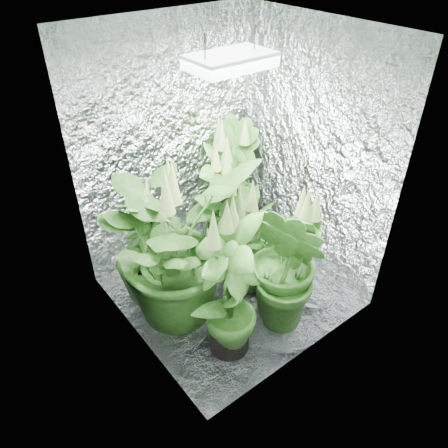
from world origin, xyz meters
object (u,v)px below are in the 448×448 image
plant_f (230,289)px  plant_c (230,185)px  plant_e (250,239)px  plant_b (223,206)px  grow_lamp (231,61)px  circulation_fan (265,236)px  plant_d (149,250)px  plant_g (288,265)px  plant_a (175,245)px

plant_f → plant_c: bearing=51.2°
plant_e → plant_b: bearing=81.9°
grow_lamp → plant_f: grow_lamp is taller
circulation_fan → grow_lamp: bearing=-136.6°
plant_d → plant_f: 0.78m
plant_c → plant_g: 1.14m
plant_b → plant_e: plant_b is taller
plant_c → plant_e: bearing=-115.1°
plant_e → plant_g: size_ratio=0.90×
plant_e → circulation_fan: bearing=32.0°
plant_c → plant_f: (-0.83, -1.03, 0.01)m
plant_c → plant_b: bearing=-139.9°
plant_f → circulation_fan: size_ratio=3.26×
plant_b → plant_c: 0.30m
plant_d → plant_e: 0.78m
plant_f → plant_b: bearing=54.4°
plant_a → plant_f: plant_a is taller
plant_e → plant_f: bearing=-142.5°
grow_lamp → plant_c: 1.48m
plant_a → plant_e: (0.62, -0.10, -0.17)m
grow_lamp → circulation_fan: grow_lamp is taller
grow_lamp → plant_g: size_ratio=0.43×
grow_lamp → plant_c: size_ratio=0.42×
plant_b → circulation_fan: 0.53m
plant_d → plant_g: 1.03m
plant_a → plant_g: size_ratio=1.18×
plant_f → grow_lamp: bearing=51.8°
plant_c → plant_e: size_ratio=1.15×
plant_c → circulation_fan: size_ratio=3.27×
plant_d → plant_g: size_ratio=0.88×
plant_b → plant_g: plant_g is taller
plant_c → plant_g: (-0.35, -1.08, -0.01)m
plant_a → plant_c: bearing=29.5°
grow_lamp → plant_a: (-0.42, 0.08, -1.19)m
plant_e → plant_g: plant_g is taller
plant_a → plant_e: bearing=-9.5°
grow_lamp → plant_a: size_ratio=0.36×
plant_a → plant_g: 0.80m
plant_b → plant_g: (-0.13, -0.89, 0.02)m
plant_a → plant_d: 0.30m
plant_c → circulation_fan: plant_c is taller
grow_lamp → plant_f: 1.38m
plant_b → plant_f: size_ratio=0.95×
plant_c → plant_d: (-0.99, -0.27, -0.08)m
plant_f → plant_g: plant_f is taller
plant_d → circulation_fan: 1.15m
plant_a → circulation_fan: size_ratio=3.73×
circulation_fan → plant_e: bearing=-125.5°
plant_b → plant_c: (0.23, 0.19, 0.03)m
plant_f → plant_a: bearing=98.6°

